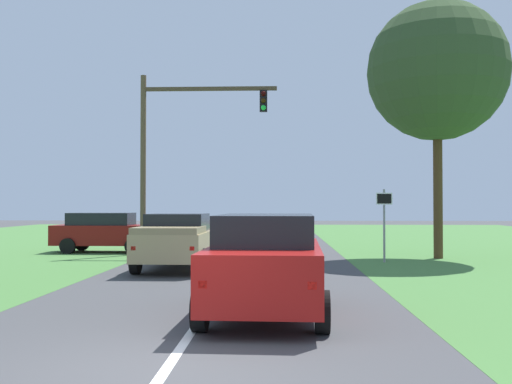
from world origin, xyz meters
TOP-DOWN VIEW (x-y plane):
  - ground_plane at (0.00, 9.30)m, footprint 120.00×120.00m
  - red_suv_near at (1.21, 3.75)m, footprint 2.42×4.69m
  - pickup_truck_lead at (-1.87, 11.85)m, footprint 2.38×5.44m
  - traffic_light at (-2.94, 17.42)m, footprint 5.87×0.40m
  - keep_moving_sign at (5.35, 14.32)m, footprint 0.60×0.09m
  - oak_tree_right at (7.76, 15.98)m, footprint 5.55×5.55m
  - crossing_suv_far at (-6.31, 18.44)m, footprint 4.59×2.05m

SIDE VIEW (x-z plane):
  - ground_plane at x=0.00m, z-range 0.00..0.00m
  - crossing_suv_far at x=-6.31m, z-range 0.05..1.81m
  - pickup_truck_lead at x=-1.87m, z-range 0.04..1.87m
  - red_suv_near at x=1.21m, z-range 0.05..2.00m
  - keep_moving_sign at x=5.35m, z-range 0.37..3.07m
  - traffic_light at x=-2.94m, z-range 1.11..8.81m
  - oak_tree_right at x=7.76m, z-range 2.32..12.55m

